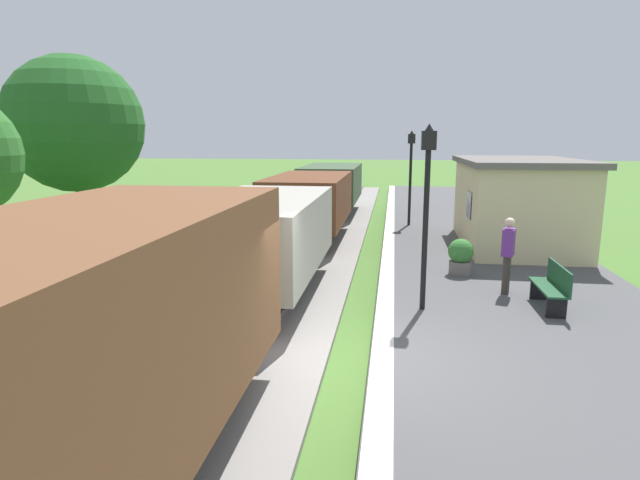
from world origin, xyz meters
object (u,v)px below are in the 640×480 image
(lamp_post_far, at_px, (411,160))
(potted_planter, at_px, (461,256))
(freight_train, at_px, (286,219))
(lamp_post_near, at_px, (427,184))
(station_hut, at_px, (516,202))
(bench_near_hut, at_px, (552,286))
(bench_down_platform, at_px, (475,213))
(tree_trackside_far, at_px, (74,124))
(person_waiting, at_px, (508,252))

(lamp_post_far, bearing_deg, potted_planter, -81.67)
(freight_train, xyz_separation_m, lamp_post_near, (3.55, -3.53, 1.32))
(freight_train, bearing_deg, lamp_post_near, -44.85)
(station_hut, xyz_separation_m, lamp_post_far, (-3.25, 3.55, 1.15))
(bench_near_hut, height_order, potted_planter, potted_planter)
(station_hut, relative_size, bench_near_hut, 3.87)
(station_hut, xyz_separation_m, potted_planter, (-2.15, -3.94, -0.93))
(lamp_post_far, bearing_deg, bench_down_platform, 11.73)
(station_hut, distance_m, bench_near_hut, 6.57)
(lamp_post_near, xyz_separation_m, tree_trackside_far, (-11.23, 6.05, 1.31))
(bench_down_platform, distance_m, person_waiting, 9.60)
(bench_near_hut, bearing_deg, freight_train, 153.05)
(bench_down_platform, bearing_deg, station_hut, -81.02)
(bench_near_hut, distance_m, tree_trackside_far, 15.32)
(tree_trackside_far, bearing_deg, bench_near_hut, -22.22)
(freight_train, distance_m, lamp_post_far, 7.86)
(freight_train, height_order, lamp_post_near, lamp_post_near)
(station_hut, height_order, lamp_post_near, lamp_post_near)
(freight_train, relative_size, bench_down_platform, 17.33)
(bench_near_hut, height_order, lamp_post_far, lamp_post_far)
(person_waiting, xyz_separation_m, tree_trackside_far, (-13.14, 4.65, 2.92))
(person_waiting, distance_m, potted_planter, 1.80)
(bench_near_hut, bearing_deg, person_waiting, 124.94)
(freight_train, relative_size, potted_planter, 28.38)
(lamp_post_near, bearing_deg, bench_near_hut, 8.78)
(person_waiting, height_order, lamp_post_far, lamp_post_far)
(bench_near_hut, relative_size, tree_trackside_far, 0.24)
(station_hut, relative_size, bench_down_platform, 3.87)
(station_hut, height_order, potted_planter, station_hut)
(bench_near_hut, height_order, tree_trackside_far, tree_trackside_far)
(person_waiting, bearing_deg, lamp_post_near, 55.95)
(station_hut, bearing_deg, lamp_post_far, 132.50)
(station_hut, xyz_separation_m, lamp_post_near, (-3.25, -6.87, 1.15))
(station_hut, height_order, person_waiting, station_hut)
(bench_down_platform, relative_size, lamp_post_far, 0.41)
(potted_planter, relative_size, lamp_post_far, 0.25)
(freight_train, height_order, bench_near_hut, freight_train)
(bench_down_platform, height_order, lamp_post_near, lamp_post_near)
(bench_near_hut, distance_m, lamp_post_near, 3.36)
(lamp_post_near, height_order, lamp_post_far, same)
(freight_train, xyz_separation_m, bench_down_platform, (6.15, 7.43, -0.76))
(lamp_post_near, bearing_deg, potted_planter, 69.54)
(bench_down_platform, height_order, tree_trackside_far, tree_trackside_far)
(bench_down_platform, xyz_separation_m, potted_planter, (-1.51, -8.02, 0.00))
(freight_train, xyz_separation_m, bench_near_hut, (6.15, -3.13, -0.76))
(tree_trackside_far, bearing_deg, freight_train, -18.18)
(station_hut, relative_size, tree_trackside_far, 0.91)
(person_waiting, xyz_separation_m, lamp_post_far, (-1.91, 9.02, 1.62))
(station_hut, bearing_deg, tree_trackside_far, -176.76)
(bench_near_hut, relative_size, lamp_post_near, 0.41)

